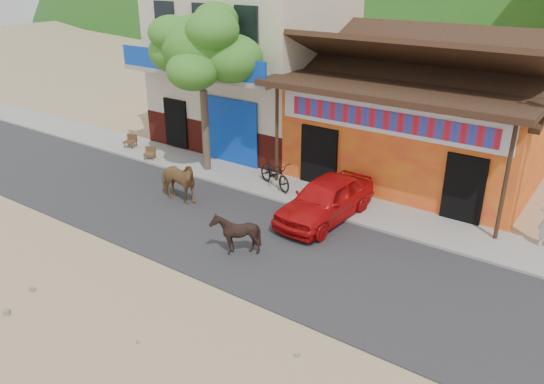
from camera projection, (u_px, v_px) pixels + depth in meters
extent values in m
plane|color=#9E825B|center=(191.00, 277.00, 13.45)|extent=(120.00, 120.00, 0.00)
cube|color=#28282B|center=(251.00, 238.00, 15.31)|extent=(60.00, 5.00, 0.04)
cube|color=gray|center=(314.00, 197.00, 17.91)|extent=(60.00, 2.00, 0.12)
cube|color=orange|center=(420.00, 129.00, 19.15)|extent=(8.00, 6.00, 3.60)
cube|color=beige|center=(254.00, 61.00, 22.46)|extent=(7.00, 6.00, 7.00)
imported|color=brown|center=(177.00, 181.00, 17.34)|extent=(1.73, 0.82, 1.45)
imported|color=black|center=(235.00, 234.00, 14.26)|extent=(1.14, 1.03, 1.19)
imported|color=red|center=(325.00, 199.00, 16.16)|extent=(1.77, 3.98, 1.33)
imported|color=black|center=(275.00, 174.00, 18.39)|extent=(1.93, 1.30, 0.96)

